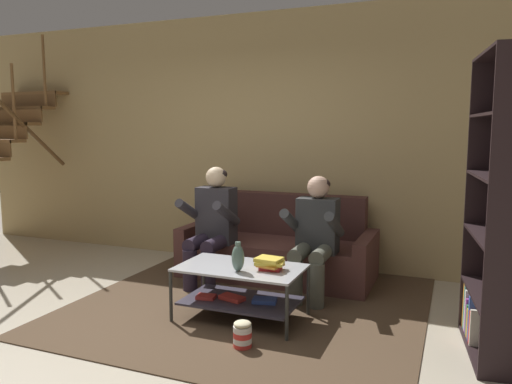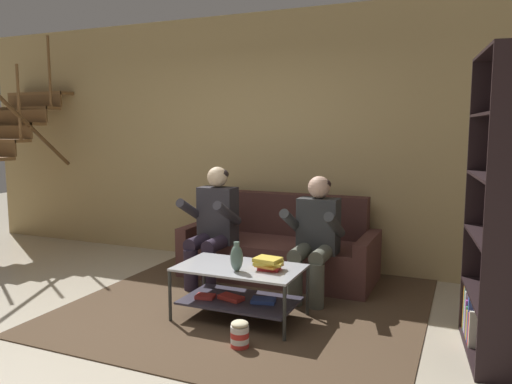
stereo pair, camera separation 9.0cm
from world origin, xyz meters
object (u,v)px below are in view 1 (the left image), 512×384
object	(u,v)px
person_seated_right	(315,233)
popcorn_tub	(242,334)
person_seated_left	(212,222)
coffee_table	(241,285)
book_stack	(270,263)
vase	(238,258)
couch	(278,250)
bookshelf	(502,230)

from	to	relation	value
person_seated_right	popcorn_tub	distance (m)	1.38
person_seated_right	person_seated_left	bearing A→B (deg)	179.74
coffee_table	book_stack	world-z (taller)	book_stack
person_seated_left	vase	size ratio (longest dim) A/B	4.99
couch	book_stack	bearing A→B (deg)	-73.60
book_stack	popcorn_tub	size ratio (longest dim) A/B	1.21
person_seated_left	coffee_table	world-z (taller)	person_seated_left
couch	popcorn_tub	size ratio (longest dim) A/B	9.81
coffee_table	popcorn_tub	world-z (taller)	coffee_table
person_seated_left	coffee_table	size ratio (longest dim) A/B	1.17
vase	book_stack	bearing A→B (deg)	31.68
couch	bookshelf	world-z (taller)	bookshelf
book_stack	popcorn_tub	distance (m)	0.65
bookshelf	popcorn_tub	size ratio (longest dim) A/B	10.17
coffee_table	bookshelf	bearing A→B (deg)	4.21
person_seated_left	person_seated_right	xyz separation A→B (m)	(1.08, -0.00, -0.03)
popcorn_tub	person_seated_right	bearing A→B (deg)	81.82
coffee_table	book_stack	size ratio (longest dim) A/B	4.14
vase	popcorn_tub	size ratio (longest dim) A/B	1.17
person_seated_right	couch	bearing A→B (deg)	136.40
person_seated_right	popcorn_tub	bearing A→B (deg)	-98.18
couch	vase	size ratio (longest dim) A/B	8.41
person_seated_left	bookshelf	xyz separation A→B (m)	(2.59, -0.62, 0.23)
bookshelf	popcorn_tub	world-z (taller)	bookshelf
person_seated_left	coffee_table	bearing A→B (deg)	-49.41
person_seated_right	popcorn_tub	size ratio (longest dim) A/B	5.54
person_seated_right	vase	xyz separation A→B (m)	(-0.38, -0.89, -0.06)
vase	bookshelf	world-z (taller)	bookshelf
person_seated_right	book_stack	distance (m)	0.78
couch	person_seated_right	distance (m)	0.81
vase	coffee_table	bearing A→B (deg)	105.67
person_seated_left	coffee_table	xyz separation A→B (m)	(0.65, -0.76, -0.35)
couch	bookshelf	xyz separation A→B (m)	(2.05, -1.13, 0.59)
person_seated_right	bookshelf	size ratio (longest dim) A/B	0.55
popcorn_tub	couch	bearing A→B (deg)	101.30
vase	book_stack	distance (m)	0.26
person_seated_left	popcorn_tub	world-z (taller)	person_seated_left
vase	person_seated_right	bearing A→B (deg)	66.61
coffee_table	person_seated_right	bearing A→B (deg)	60.91
vase	bookshelf	size ratio (longest dim) A/B	0.11
person_seated_right	book_stack	bearing A→B (deg)	-102.35
person_seated_left	person_seated_right	distance (m)	1.08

